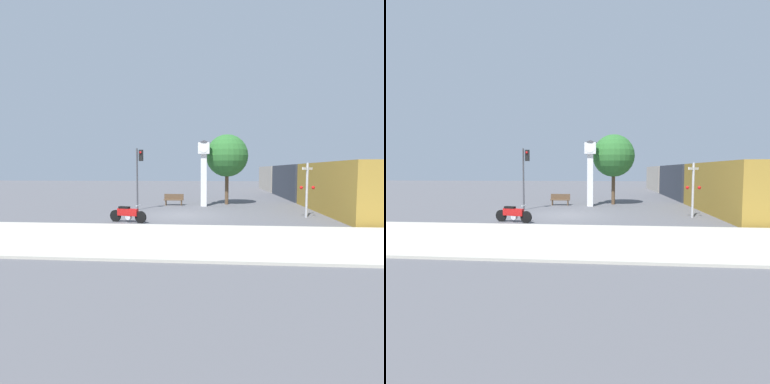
# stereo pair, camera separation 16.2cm
# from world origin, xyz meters

# --- Properties ---
(ground_plane) EXTENTS (120.00, 120.00, 0.00)m
(ground_plane) POSITION_xyz_m (0.00, 0.00, 0.00)
(ground_plane) COLOR #56565B
(sidewalk_strip) EXTENTS (36.00, 6.00, 0.10)m
(sidewalk_strip) POSITION_xyz_m (0.00, -6.84, 0.05)
(sidewalk_strip) COLOR #BCB7A8
(sidewalk_strip) RESTS_ON ground_plane
(motorcycle) EXTENTS (2.19, 0.73, 0.98)m
(motorcycle) POSITION_xyz_m (-2.74, -2.84, 0.47)
(motorcycle) COLOR black
(motorcycle) RESTS_ON ground_plane
(clock_tower) EXTENTS (1.07, 1.07, 5.24)m
(clock_tower) POSITION_xyz_m (1.13, 4.93, 3.42)
(clock_tower) COLOR white
(clock_tower) RESTS_ON ground_plane
(freight_train) EXTENTS (2.80, 34.02, 3.40)m
(freight_train) POSITION_xyz_m (10.42, 13.42, 1.70)
(freight_train) COLOR olive
(freight_train) RESTS_ON ground_plane
(traffic_light) EXTENTS (0.50, 0.35, 4.43)m
(traffic_light) POSITION_xyz_m (-3.42, 2.30, 3.04)
(traffic_light) COLOR #47474C
(traffic_light) RESTS_ON ground_plane
(railroad_crossing_signal) EXTENTS (0.90, 0.82, 3.32)m
(railroad_crossing_signal) POSITION_xyz_m (7.58, -0.33, 1.82)
(railroad_crossing_signal) COLOR #B7B7BC
(railroad_crossing_signal) RESTS_ON ground_plane
(street_tree) EXTENTS (3.52, 3.52, 5.84)m
(street_tree) POSITION_xyz_m (3.00, 6.42, 4.07)
(street_tree) COLOR brown
(street_tree) RESTS_ON ground_plane
(bench) EXTENTS (1.60, 0.44, 0.92)m
(bench) POSITION_xyz_m (-1.35, 5.40, 0.49)
(bench) COLOR brown
(bench) RESTS_ON ground_plane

